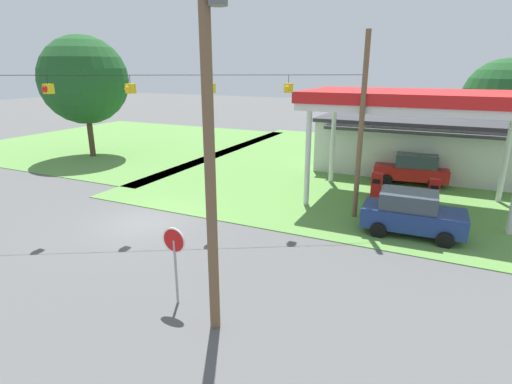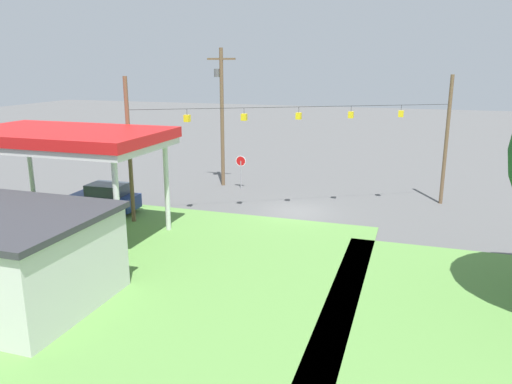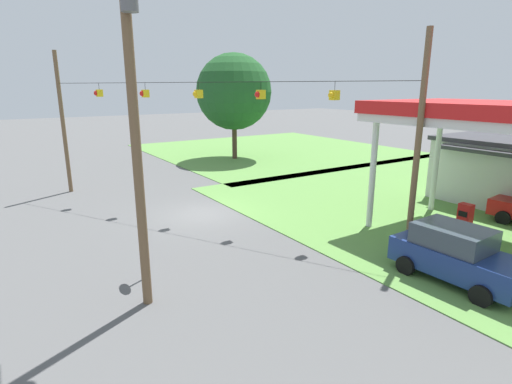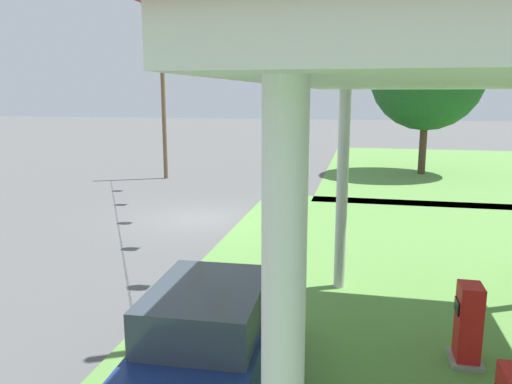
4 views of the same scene
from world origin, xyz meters
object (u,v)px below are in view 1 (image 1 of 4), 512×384
object	(u,v)px
fuel_pump_far	(433,194)
utility_pole_main	(210,120)
car_at_pumps_front	(412,213)
car_at_pumps_rear	(412,168)
fuel_pump_near	(376,187)
tree_behind_station	(503,99)
gas_station_canopy	(414,102)
tree_west_verge	(84,80)
gas_station_store	(442,147)
stop_sign_roadside	(174,249)

from	to	relation	value
fuel_pump_far	utility_pole_main	xyz separation A→B (m)	(-4.98, -13.50, 5.04)
car_at_pumps_front	car_at_pumps_rear	size ratio (longest dim) A/B	0.95
fuel_pump_near	tree_behind_station	world-z (taller)	tree_behind_station
gas_station_canopy	tree_west_verge	size ratio (longest dim) A/B	1.13
gas_station_store	tree_west_verge	bearing A→B (deg)	-167.17
fuel_pump_far	stop_sign_roadside	size ratio (longest dim) A/B	0.61
gas_station_store	stop_sign_roadside	bearing A→B (deg)	-108.19
tree_behind_station	tree_west_verge	xyz separation A→B (m)	(-29.35, -11.00, 1.22)
gas_station_canopy	utility_pole_main	bearing A→B (deg)	-104.68
fuel_pump_near	tree_west_verge	distance (m)	23.53
car_at_pumps_rear	tree_west_verge	bearing A→B (deg)	0.90
stop_sign_roadside	tree_behind_station	size ratio (longest dim) A/B	0.33
stop_sign_roadside	tree_west_verge	xyz separation A→B (m)	(-19.06, 14.60, 4.22)
gas_station_canopy	tree_west_verge	xyz separation A→B (m)	(-24.30, 1.61, 0.70)
gas_station_store	stop_sign_roadside	distance (m)	21.55
car_at_pumps_front	stop_sign_roadside	bearing A→B (deg)	-126.26
fuel_pump_near	gas_station_store	bearing A→B (deg)	68.64
gas_station_canopy	gas_station_store	xyz separation A→B (m)	(1.49, 7.48, -3.47)
fuel_pump_near	car_at_pumps_rear	xyz separation A→B (m)	(1.46, 4.27, 0.25)
utility_pole_main	fuel_pump_far	bearing A→B (deg)	69.77
gas_station_store	fuel_pump_far	size ratio (longest dim) A/B	10.63
car_at_pumps_front	utility_pole_main	xyz separation A→B (m)	(-4.26, -9.24, 4.79)
gas_station_canopy	tree_behind_station	xyz separation A→B (m)	(5.05, 12.61, -0.52)
tree_west_verge	tree_behind_station	bearing A→B (deg)	20.55
gas_station_store	car_at_pumps_rear	xyz separation A→B (m)	(-1.47, -3.21, -0.90)
fuel_pump_far	tree_behind_station	size ratio (longest dim) A/B	0.20
gas_station_store	gas_station_canopy	bearing A→B (deg)	-101.26
utility_pole_main	tree_behind_station	distance (m)	27.51
car_at_pumps_rear	fuel_pump_near	bearing A→B (deg)	65.80
gas_station_store	fuel_pump_far	bearing A→B (deg)	-90.39
gas_station_store	car_at_pumps_rear	size ratio (longest dim) A/B	3.61
tree_west_verge	fuel_pump_near	bearing A→B (deg)	-4.02
fuel_pump_far	utility_pole_main	world-z (taller)	utility_pole_main
fuel_pump_near	fuel_pump_far	distance (m)	2.87
car_at_pumps_front	tree_behind_station	world-z (taller)	tree_behind_station
fuel_pump_near	car_at_pumps_rear	world-z (taller)	car_at_pumps_rear
gas_station_canopy	car_at_pumps_front	xyz separation A→B (m)	(0.72, -4.27, -4.37)
gas_station_store	car_at_pumps_rear	bearing A→B (deg)	-114.58
car_at_pumps_rear	stop_sign_roadside	size ratio (longest dim) A/B	1.79
car_at_pumps_front	gas_station_canopy	bearing A→B (deg)	97.65
fuel_pump_far	gas_station_store	bearing A→B (deg)	89.61
gas_station_store	utility_pole_main	distance (m)	21.93
tree_behind_station	car_at_pumps_front	bearing A→B (deg)	-104.40
fuel_pump_near	stop_sign_roadside	world-z (taller)	stop_sign_roadside
fuel_pump_far	tree_behind_station	xyz separation A→B (m)	(3.62, 12.61, 4.10)
utility_pole_main	tree_west_verge	bearing A→B (deg)	143.95
stop_sign_roadside	gas_station_store	bearing A→B (deg)	-108.19
car_at_pumps_rear	car_at_pumps_front	bearing A→B (deg)	89.33
gas_station_store	stop_sign_roadside	size ratio (longest dim) A/B	6.47
gas_station_store	car_at_pumps_front	world-z (taller)	gas_station_store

